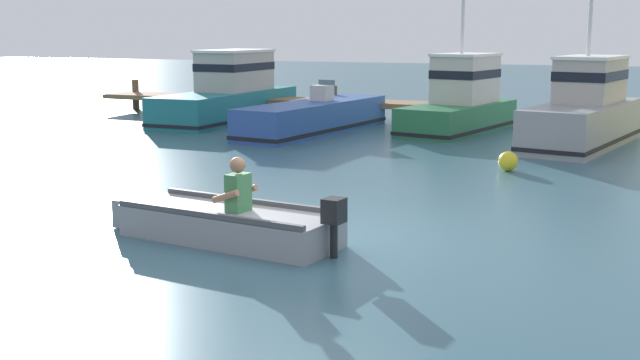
% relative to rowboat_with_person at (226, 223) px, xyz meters
% --- Properties ---
extents(ground_plane, '(120.00, 120.00, 0.00)m').
position_rel_rowboat_with_person_xyz_m(ground_plane, '(1.18, 0.63, -0.25)').
color(ground_plane, '#386070').
extents(wooden_dock, '(13.27, 1.64, 1.17)m').
position_rel_rowboat_with_person_xyz_m(wooden_dock, '(-5.78, 14.88, 0.31)').
color(wooden_dock, brown).
rests_on(wooden_dock, ground).
extents(rowboat_with_person, '(3.72, 1.58, 1.19)m').
position_rel_rowboat_with_person_xyz_m(rowboat_with_person, '(0.00, 0.00, 0.00)').
color(rowboat_with_person, gray).
rests_on(rowboat_with_person, ground).
extents(moored_boat_teal, '(2.23, 6.45, 2.26)m').
position_rel_rowboat_with_person_xyz_m(moored_boat_teal, '(-6.97, 13.41, 0.58)').
color(moored_boat_teal, '#1E727A').
rests_on(moored_boat_teal, ground).
extents(moored_boat_blue, '(2.49, 6.36, 1.46)m').
position_rel_rowboat_with_person_xyz_m(moored_boat_blue, '(-3.30, 11.56, 0.17)').
color(moored_boat_blue, '#2D519E').
rests_on(moored_boat_blue, ground).
extents(moored_boat_green, '(2.76, 5.02, 3.77)m').
position_rel_rowboat_with_person_xyz_m(moored_boat_green, '(0.51, 13.38, 0.56)').
color(moored_boat_green, '#287042').
rests_on(moored_boat_green, ground).
extents(moored_boat_grey, '(2.80, 5.60, 4.10)m').
position_rel_rowboat_with_person_xyz_m(moored_boat_grey, '(4.02, 11.60, 0.59)').
color(moored_boat_grey, gray).
rests_on(moored_boat_grey, ground).
extents(mooring_buoy, '(0.41, 0.41, 0.41)m').
position_rel_rowboat_with_person_xyz_m(mooring_buoy, '(2.81, 7.13, -0.05)').
color(mooring_buoy, yellow).
rests_on(mooring_buoy, ground).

